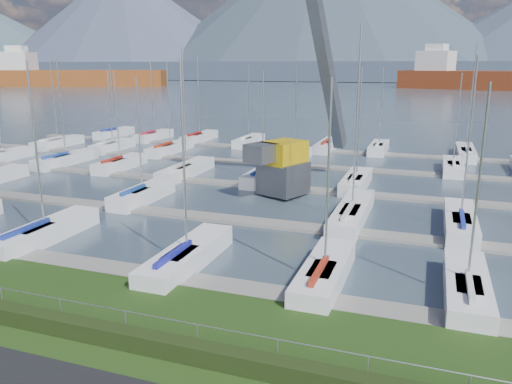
% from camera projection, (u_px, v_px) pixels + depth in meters
% --- Properties ---
extents(water, '(800.00, 540.00, 0.20)m').
position_uv_depth(water, '(416.00, 86.00, 256.34)').
color(water, '#3C4A58').
extents(hedge, '(80.00, 0.70, 0.70)m').
position_uv_depth(hedge, '(144.00, 342.00, 18.21)').
color(hedge, black).
rests_on(hedge, grass).
extents(fence, '(80.00, 0.04, 0.04)m').
position_uv_depth(fence, '(148.00, 315.00, 18.37)').
color(fence, '#999DA1').
rests_on(fence, grass).
extents(foothill, '(900.00, 80.00, 12.00)m').
position_uv_depth(foothill, '(421.00, 71.00, 318.72)').
color(foothill, '#404C5E').
rests_on(foothill, water).
extents(mountains, '(1190.00, 360.00, 115.00)m').
position_uv_depth(mountains, '(438.00, 14.00, 374.44)').
color(mountains, '#455865').
rests_on(mountains, water).
extents(docks, '(90.00, 41.60, 0.25)m').
position_uv_depth(docks, '(310.00, 190.00, 42.48)').
color(docks, gray).
rests_on(docks, water).
extents(crane, '(6.06, 13.48, 22.35)m').
position_uv_depth(crane, '(293.00, 126.00, 40.68)').
color(crane, '#4F5156').
rests_on(crane, water).
extents(cargo_ship_west, '(84.85, 45.01, 21.50)m').
position_uv_depth(cargo_ship_west, '(70.00, 78.00, 245.08)').
color(cargo_ship_west, brown).
rests_on(cargo_ship_west, water).
extents(cargo_ship_mid, '(93.38, 44.50, 21.50)m').
position_uv_depth(cargo_ship_mid, '(501.00, 81.00, 208.50)').
color(cargo_ship_mid, maroon).
rests_on(cargo_ship_mid, water).
extents(sailboat_fleet, '(74.76, 49.47, 13.86)m').
position_uv_depth(sailboat_fleet, '(310.00, 119.00, 44.88)').
color(sailboat_fleet, maroon).
rests_on(sailboat_fleet, water).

